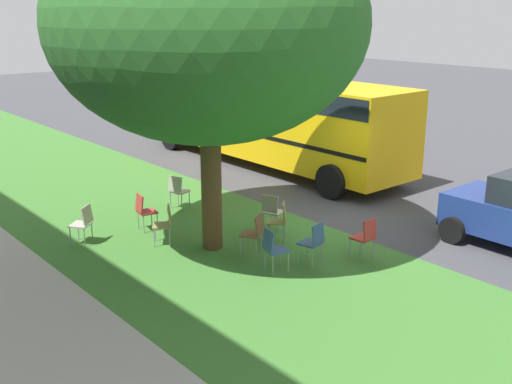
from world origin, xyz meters
TOP-DOWN VIEW (x-y plane):
  - ground at (0.00, 0.00)m, footprint 80.00×80.00m
  - grass_verge at (0.00, 3.20)m, footprint 48.00×6.00m
  - sidewalk_strip at (0.00, 7.60)m, footprint 48.00×2.80m
  - street_tree at (0.43, 3.09)m, footprint 6.39×6.39m
  - chair_0 at (2.34, 3.66)m, footprint 0.48×0.48m
  - chair_1 at (-1.64, 2.07)m, footprint 0.50×0.50m
  - chair_2 at (-0.20, 1.69)m, footprint 0.59×0.59m
  - chair_3 at (0.38, 1.39)m, footprint 0.53×0.54m
  - chair_4 at (-1.38, 2.94)m, footprint 0.51×0.52m
  - chair_5 at (3.20, 2.15)m, footprint 0.53×0.54m
  - chair_6 at (1.26, 3.77)m, footprint 0.58×0.58m
  - chair_7 at (-0.45, 2.64)m, footprint 0.57×0.57m
  - chair_8 at (-2.14, 1.05)m, footprint 0.44×0.44m
  - chair_9 at (2.46, 5.13)m, footprint 0.58×0.58m
  - school_bus at (5.22, -2.78)m, footprint 10.40×2.80m

SIDE VIEW (x-z plane):
  - ground at x=0.00m, z-range 0.00..0.00m
  - grass_verge at x=0.00m, z-range 0.00..0.01m
  - sidewalk_strip at x=0.00m, z-range 0.00..0.01m
  - chair_0 at x=2.34m, z-range 0.08..0.96m
  - chair_1 at x=-1.64m, z-range 0.08..0.96m
  - chair_2 at x=-0.20m, z-range 0.08..0.96m
  - chair_3 at x=0.38m, z-range 0.08..0.96m
  - chair_4 at x=-1.38m, z-range 0.08..0.96m
  - chair_5 at x=3.20m, z-range 0.08..0.96m
  - chair_6 at x=1.26m, z-range 0.08..0.96m
  - chair_7 at x=-0.45m, z-range 0.08..0.96m
  - chair_8 at x=-2.14m, z-range 0.08..0.96m
  - chair_9 at x=2.46m, z-range 0.08..0.96m
  - school_bus at x=5.22m, z-range 0.32..3.20m
  - street_tree at x=0.43m, z-range 1.17..8.26m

